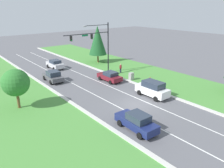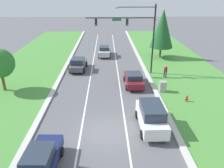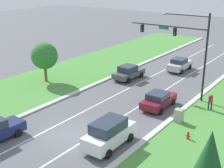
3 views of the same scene
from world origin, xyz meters
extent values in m
plane|color=#5B5B60|center=(0.00, 0.00, 0.00)|extent=(160.00, 160.00, 0.00)
cube|color=beige|center=(5.65, 0.00, 0.07)|extent=(0.50, 90.00, 0.15)
cube|color=beige|center=(-5.65, 0.00, 0.07)|extent=(0.50, 90.00, 0.15)
cube|color=white|center=(-1.80, 0.00, 0.00)|extent=(0.14, 81.00, 0.01)
cube|color=white|center=(1.80, 0.00, 0.00)|extent=(0.14, 81.00, 0.01)
cylinder|color=black|center=(6.23, 13.09, 4.40)|extent=(0.20, 0.20, 8.79)
cylinder|color=black|center=(2.01, 13.09, 7.21)|extent=(8.44, 0.12, 0.12)
cube|color=#147042|center=(1.59, 13.09, 6.99)|extent=(1.10, 0.04, 0.28)
cylinder|color=black|center=(3.91, 13.09, 8.44)|extent=(4.64, 0.09, 0.09)
ellipsoid|color=gray|center=(1.59, 13.09, 8.39)|extent=(0.56, 0.28, 0.20)
cube|color=black|center=(2.85, 13.09, 6.71)|extent=(0.28, 0.32, 0.80)
sphere|color=#2D2D2D|center=(2.85, 12.92, 6.94)|extent=(0.16, 0.16, 0.16)
sphere|color=#2D2D2D|center=(2.85, 12.92, 6.71)|extent=(0.16, 0.16, 0.16)
sphere|color=#23D647|center=(2.85, 12.92, 6.48)|extent=(0.16, 0.16, 0.16)
cube|color=black|center=(-0.95, 13.09, 6.71)|extent=(0.28, 0.32, 0.80)
sphere|color=#2D2D2D|center=(-0.95, 12.92, 6.94)|extent=(0.16, 0.16, 0.16)
sphere|color=#2D2D2D|center=(-0.95, 12.92, 6.71)|extent=(0.16, 0.16, 0.16)
sphere|color=#23D647|center=(-0.95, 12.92, 6.48)|extent=(0.16, 0.16, 0.16)
cube|color=maroon|center=(3.42, 9.19, 0.65)|extent=(1.94, 4.35, 0.68)
cube|color=#283342|center=(3.43, 8.93, 1.28)|extent=(1.72, 1.97, 0.57)
cylinder|color=black|center=(4.32, 10.55, 0.31)|extent=(0.25, 0.63, 0.62)
cylinder|color=black|center=(2.48, 10.52, 0.31)|extent=(0.25, 0.63, 0.62)
cylinder|color=black|center=(4.36, 7.86, 0.31)|extent=(0.25, 0.63, 0.62)
cylinder|color=black|center=(2.52, 7.84, 0.31)|extent=(0.25, 0.63, 0.62)
cube|color=navy|center=(-3.74, -3.94, 0.71)|extent=(1.91, 4.66, 0.76)
cube|color=#283342|center=(-3.75, -4.21, 1.43)|extent=(1.65, 2.13, 0.68)
cylinder|color=black|center=(-2.83, -2.54, 0.32)|extent=(0.26, 0.66, 0.65)
cylinder|color=black|center=(-4.55, -2.48, 0.32)|extent=(0.26, 0.66, 0.65)
cube|color=silver|center=(-0.06, 21.72, 0.73)|extent=(1.80, 4.44, 0.80)
cube|color=#283342|center=(-0.06, 21.46, 1.42)|extent=(1.61, 2.00, 0.57)
cylinder|color=black|center=(0.82, 23.10, 0.34)|extent=(0.24, 0.67, 0.67)
cylinder|color=black|center=(-0.94, 23.10, 0.34)|extent=(0.24, 0.67, 0.67)
cylinder|color=black|center=(0.82, 20.35, 0.34)|extent=(0.24, 0.67, 0.67)
cylinder|color=black|center=(-0.94, 20.35, 0.34)|extent=(0.24, 0.67, 0.67)
cube|color=white|center=(3.83, 0.62, 0.84)|extent=(1.91, 4.59, 1.00)
cube|color=#283342|center=(3.83, 0.50, 1.72)|extent=(1.71, 2.76, 0.78)
cylinder|color=black|center=(4.74, 2.04, 0.34)|extent=(0.24, 0.68, 0.68)
cylinder|color=black|center=(2.90, 2.03, 0.34)|extent=(0.24, 0.68, 0.68)
cylinder|color=black|center=(4.75, -0.80, 0.34)|extent=(0.24, 0.68, 0.68)
cylinder|color=black|center=(2.91, -0.81, 0.34)|extent=(0.24, 0.68, 0.68)
cube|color=#4C4C51|center=(-3.67, 14.83, 0.67)|extent=(2.12, 4.55, 0.65)
cube|color=#283342|center=(-3.68, 14.57, 1.35)|extent=(1.81, 2.09, 0.72)
cylinder|color=black|center=(-2.67, 16.17, 0.35)|extent=(0.27, 0.71, 0.70)
cylinder|color=black|center=(-4.53, 16.26, 0.35)|extent=(0.27, 0.71, 0.70)
cylinder|color=black|center=(-2.80, 13.41, 0.35)|extent=(0.27, 0.71, 0.70)
cylinder|color=black|center=(-4.66, 13.50, 0.35)|extent=(0.27, 0.71, 0.70)
cube|color=#9E9E99|center=(6.39, 7.26, 0.62)|extent=(0.70, 0.60, 1.24)
cylinder|color=#232842|center=(7.57, 11.35, 0.42)|extent=(0.14, 0.14, 0.84)
cylinder|color=#232842|center=(7.83, 11.42, 0.42)|extent=(0.14, 0.14, 0.84)
cube|color=maroon|center=(7.70, 11.39, 1.14)|extent=(0.42, 0.31, 0.60)
sphere|color=tan|center=(7.70, 11.39, 1.58)|extent=(0.22, 0.22, 0.22)
cylinder|color=red|center=(8.26, 4.91, 0.28)|extent=(0.20, 0.20, 0.55)
sphere|color=red|center=(8.26, 4.91, 0.61)|extent=(0.18, 0.18, 0.18)
cylinder|color=red|center=(8.14, 4.91, 0.30)|extent=(0.10, 0.09, 0.09)
cylinder|color=red|center=(8.38, 4.91, 0.30)|extent=(0.10, 0.09, 0.09)
cylinder|color=brown|center=(-11.06, 8.07, 1.01)|extent=(0.32, 0.32, 2.02)
cylinder|color=brown|center=(9.09, 20.25, 0.90)|extent=(0.32, 0.32, 1.80)
cone|color=#1E5628|center=(9.09, 20.25, 4.74)|extent=(3.68, 3.68, 5.88)
camera|label=1|loc=(-17.29, -16.89, 11.31)|focal=35.00mm
camera|label=2|loc=(0.28, -14.28, 10.35)|focal=35.00mm
camera|label=3|loc=(16.05, -15.95, 12.20)|focal=50.00mm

